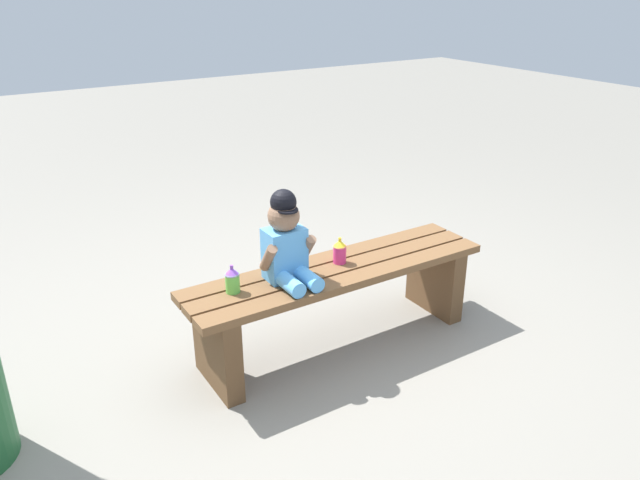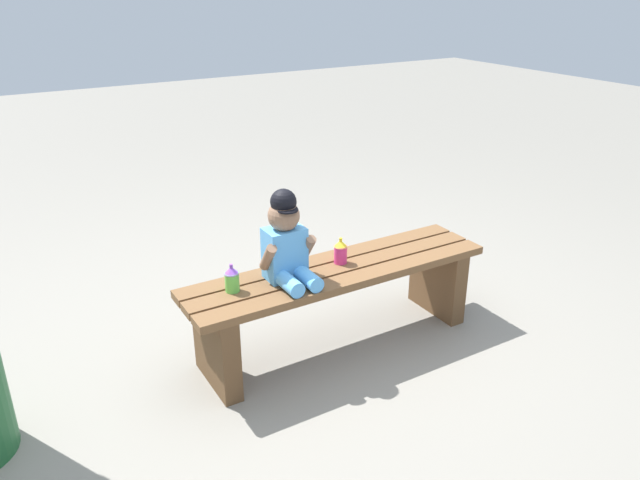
{
  "view_description": "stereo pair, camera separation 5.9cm",
  "coord_description": "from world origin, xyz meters",
  "px_view_note": "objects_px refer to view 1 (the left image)",
  "views": [
    {
      "loc": [
        -1.4,
        -2.07,
        1.62
      ],
      "look_at": [
        -0.13,
        -0.05,
        0.58
      ],
      "focal_mm": 34.47,
      "sensor_mm": 36.0,
      "label": 1
    },
    {
      "loc": [
        -1.35,
        -2.1,
        1.62
      ],
      "look_at": [
        -0.13,
        -0.05,
        0.58
      ],
      "focal_mm": 34.47,
      "sensor_mm": 36.0,
      "label": 2
    }
  ],
  "objects_px": {
    "sippy_cup_right": "(340,251)",
    "park_bench": "(337,292)",
    "sippy_cup_left": "(232,280)",
    "child_figure": "(286,242)"
  },
  "relations": [
    {
      "from": "park_bench",
      "to": "sippy_cup_left",
      "type": "bearing_deg",
      "value": 176.22
    },
    {
      "from": "sippy_cup_left",
      "to": "sippy_cup_right",
      "type": "height_order",
      "value": "same"
    },
    {
      "from": "child_figure",
      "to": "sippy_cup_right",
      "type": "height_order",
      "value": "child_figure"
    },
    {
      "from": "sippy_cup_right",
      "to": "park_bench",
      "type": "bearing_deg",
      "value": -134.15
    },
    {
      "from": "sippy_cup_left",
      "to": "sippy_cup_right",
      "type": "bearing_deg",
      "value": 0.0
    },
    {
      "from": "park_bench",
      "to": "sippy_cup_right",
      "type": "bearing_deg",
      "value": 45.85
    },
    {
      "from": "park_bench",
      "to": "child_figure",
      "type": "distance_m",
      "value": 0.4
    },
    {
      "from": "child_figure",
      "to": "sippy_cup_right",
      "type": "bearing_deg",
      "value": 3.33
    },
    {
      "from": "sippy_cup_left",
      "to": "sippy_cup_right",
      "type": "relative_size",
      "value": 1.0
    },
    {
      "from": "sippy_cup_right",
      "to": "child_figure",
      "type": "bearing_deg",
      "value": -176.67
    }
  ]
}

